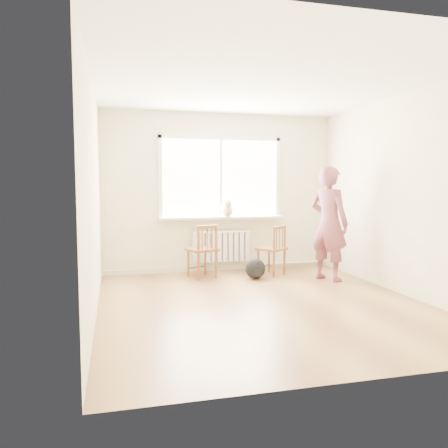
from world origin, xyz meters
TOP-DOWN VIEW (x-y plane):
  - floor at (0.00, 0.00)m, footprint 4.50×4.50m
  - ceiling at (0.00, 0.00)m, footprint 4.50×4.50m
  - back_wall at (0.00, 2.25)m, footprint 4.00×0.01m
  - window at (0.00, 2.22)m, footprint 2.12×0.05m
  - windowsill at (0.00, 2.14)m, footprint 2.15×0.22m
  - radiator at (0.00, 2.16)m, footprint 1.00×0.12m
  - heating_pipe at (1.25, 2.19)m, footprint 1.40×0.04m
  - baseboard at (0.00, 2.23)m, footprint 4.00×0.03m
  - chair_left at (-0.42, 1.66)m, footprint 0.54×0.52m
  - chair_right at (0.75, 1.61)m, footprint 0.55×0.55m
  - person at (1.45, 1.07)m, footprint 0.68×0.77m
  - cat at (0.07, 2.05)m, footprint 0.24×0.46m
  - backpack at (0.37, 1.41)m, footprint 0.35×0.27m

SIDE VIEW (x-z plane):
  - floor at x=0.00m, z-range 0.00..0.00m
  - baseboard at x=0.00m, z-range 0.00..0.08m
  - heating_pipe at x=1.25m, z-range 0.06..0.10m
  - backpack at x=0.37m, z-range 0.00..0.32m
  - chair_right at x=0.75m, z-range 0.00..0.82m
  - chair_left at x=-0.42m, z-range 0.00..0.86m
  - radiator at x=0.00m, z-range 0.16..0.71m
  - person at x=1.45m, z-range 0.00..1.78m
  - windowsill at x=0.00m, z-range 0.91..0.95m
  - cat at x=0.07m, z-range 0.92..1.23m
  - back_wall at x=0.00m, z-range 0.00..2.70m
  - window at x=0.00m, z-range 0.95..2.37m
  - ceiling at x=0.00m, z-range 2.70..2.70m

